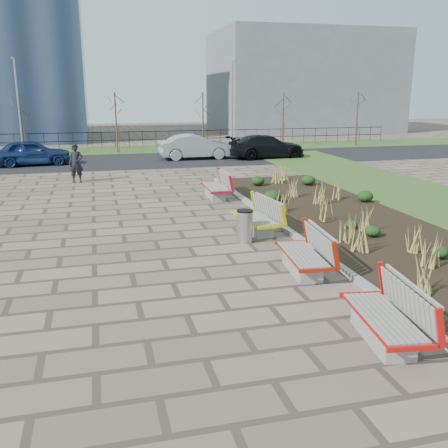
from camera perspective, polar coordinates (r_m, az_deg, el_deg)
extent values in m
plane|color=#7C6455|center=(9.57, -4.31, -10.31)|extent=(120.00, 120.00, 0.00)
cube|color=black|center=(16.09, 14.78, -0.07)|extent=(4.50, 18.00, 0.10)
cube|color=gray|center=(15.10, 7.02, -0.55)|extent=(0.16, 18.00, 0.15)
cube|color=#33511E|center=(36.79, -12.16, 8.25)|extent=(80.00, 5.00, 0.04)
cube|color=black|center=(30.84, -11.64, 7.03)|extent=(80.00, 7.00, 0.02)
cylinder|color=#B2B2B7|center=(13.82, 2.41, -0.30)|extent=(0.44, 0.44, 0.90)
imported|color=black|center=(24.02, -16.55, 6.67)|extent=(0.68, 0.47, 1.77)
imported|color=navy|center=(30.43, -21.13, 7.64)|extent=(4.42, 2.24, 1.44)
imported|color=gray|center=(31.24, -3.24, 8.81)|extent=(4.57, 1.65, 1.50)
imported|color=black|center=(31.78, 4.86, 8.83)|extent=(5.08, 2.43, 1.43)
cube|color=slate|center=(54.91, 8.95, 15.70)|extent=(18.00, 12.00, 10.00)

